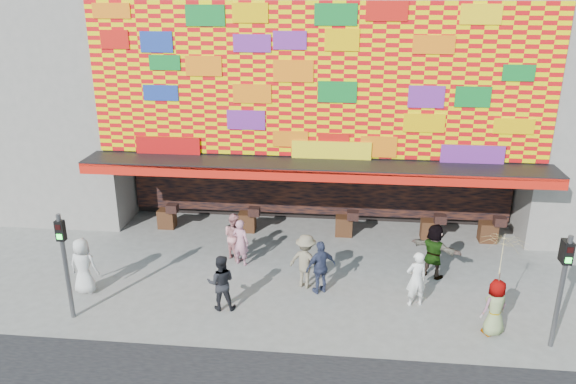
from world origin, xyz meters
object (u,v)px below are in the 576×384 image
at_px(signal_left, 64,255).
at_px(ped_e, 321,267).
at_px(signal_right, 563,280).
at_px(ped_d, 306,261).
at_px(ped_f, 434,251).
at_px(ped_c, 221,283).
at_px(ped_g, 495,308).
at_px(ped_a, 83,266).
at_px(ped_b, 241,242).
at_px(ped_i, 234,236).
at_px(parasol, 503,256).
at_px(ped_h, 416,279).

height_order(signal_left, ped_e, signal_left).
distance_m(signal_left, signal_right, 12.40).
distance_m(ped_d, ped_f, 3.96).
relative_size(ped_c, ped_g, 1.05).
relative_size(ped_a, ped_f, 0.98).
height_order(ped_b, ped_i, ped_i).
xyz_separation_m(ped_i, parasol, (7.40, -3.54, 1.45)).
height_order(ped_d, ped_h, ped_d).
relative_size(ped_d, ped_i, 1.07).
bearing_deg(parasol, ped_d, 158.96).
relative_size(ped_e, ped_i, 1.04).
height_order(signal_left, ped_f, signal_left).
height_order(ped_a, ped_b, ped_a).
distance_m(ped_d, parasol, 5.48).
relative_size(signal_left, parasol, 1.50).
bearing_deg(ped_e, ped_b, -62.10).
relative_size(signal_left, ped_g, 1.96).
height_order(ped_b, ped_d, ped_d).
distance_m(ped_e, ped_i, 3.49).
bearing_deg(ped_b, signal_right, 177.64).
relative_size(ped_d, ped_g, 1.08).
distance_m(ped_a, ped_g, 11.33).
relative_size(signal_right, ped_i, 1.93).
height_order(ped_e, ped_i, ped_e).
xyz_separation_m(ped_e, parasol, (4.49, -1.62, 1.41)).
bearing_deg(ped_d, ped_e, 172.26).
bearing_deg(ped_a, ped_i, -142.22).
height_order(signal_right, ped_c, signal_right).
xyz_separation_m(ped_e, ped_g, (4.49, -1.62, -0.04)).
relative_size(ped_a, ped_e, 1.04).
relative_size(signal_right, parasol, 1.50).
bearing_deg(signal_left, ped_a, 99.71).
height_order(ped_d, ped_g, ped_d).
height_order(ped_c, ped_i, ped_c).
relative_size(signal_right, ped_h, 1.85).
height_order(ped_c, ped_e, ped_e).
xyz_separation_m(signal_left, ped_a, (-0.23, 1.32, -1.02)).
xyz_separation_m(ped_d, ped_i, (-2.45, 1.64, -0.05)).
height_order(ped_b, parasol, parasol).
relative_size(ped_f, ped_h, 1.06).
relative_size(signal_right, ped_d, 1.81).
bearing_deg(ped_c, ped_f, -164.38).
relative_size(ped_a, ped_g, 1.10).
distance_m(ped_e, ped_g, 4.77).
xyz_separation_m(ped_h, ped_i, (-5.57, 2.33, -0.04)).
bearing_deg(signal_left, parasol, 2.03).
xyz_separation_m(ped_a, ped_h, (9.45, 0.29, -0.03)).
xyz_separation_m(signal_right, ped_e, (-5.83, 2.01, -1.05)).
distance_m(ped_f, ped_i, 6.31).
height_order(ped_f, parasol, parasol).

